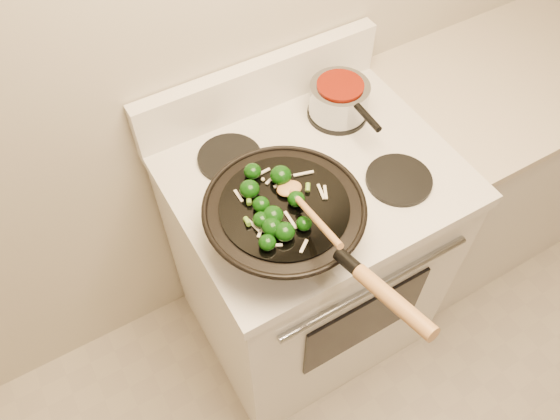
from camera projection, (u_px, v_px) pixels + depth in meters
stove at (306, 256)px, 1.86m from camera, size 0.78×0.67×1.08m
counter_unit at (480, 163)px, 2.14m from camera, size 0.87×0.62×0.91m
wok at (285, 220)px, 1.31m from camera, size 0.39×0.64×0.21m
stirfry at (272, 206)px, 1.24m from camera, size 0.23×0.27×0.05m
wooden_spoon at (303, 204)px, 1.22m from camera, size 0.07×0.28×0.12m
saucepan at (339, 99)px, 1.58m from camera, size 0.17×0.28×0.10m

